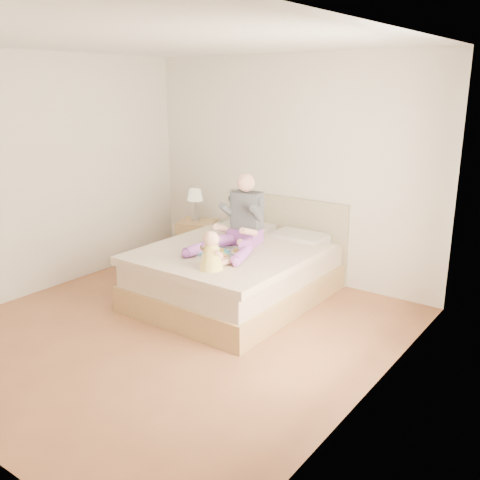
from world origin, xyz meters
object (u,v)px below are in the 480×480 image
Objects in this scene: nightstand at (198,242)px; adult at (240,225)px; bed at (239,270)px; tray at (224,252)px; baby at (212,253)px.

adult reaches higher than nightstand.
nightstand is 1.49m from adult.
bed is at bearing -47.90° from nightstand.
tray is (1.26, -1.03, 0.35)m from nightstand.
baby is (0.25, -0.79, 0.45)m from bed.
bed is at bearing 145.65° from adult.
adult reaches higher than tray.
tray is at bearing 118.54° from baby.
bed is 0.94m from baby.
bed is 0.53m from adult.
tray is 0.47m from baby.
baby is at bearing -89.66° from tray.
baby reaches higher than tray.
tray is at bearing -78.43° from bed.
nightstand is at bearing 118.46° from tray.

